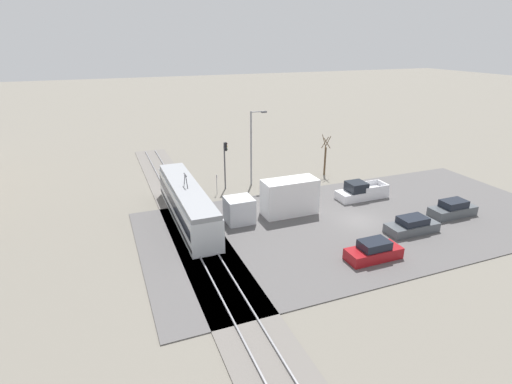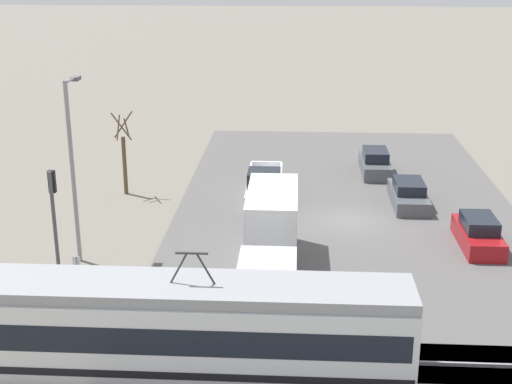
{
  "view_description": "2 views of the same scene",
  "coord_description": "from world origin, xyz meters",
  "px_view_note": "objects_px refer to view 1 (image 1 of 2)",
  "views": [
    {
      "loc": [
        -28.11,
        21.61,
        16.15
      ],
      "look_at": [
        4.8,
        8.55,
        2.48
      ],
      "focal_mm": 28.0,
      "sensor_mm": 36.0,
      "label": 1
    },
    {
      "loc": [
        2.91,
        36.52,
        14.06
      ],
      "look_at": [
        4.74,
        5.11,
        3.38
      ],
      "focal_mm": 50.0,
      "sensor_mm": 36.0,
      "label": 2
    }
  ],
  "objects_px": {
    "street_lamp_near_crossing": "(253,144)",
    "no_parking_sign": "(217,182)",
    "light_rail_tram": "(187,203)",
    "sedan_car_0": "(412,226)",
    "box_truck": "(278,200)",
    "pickup_truck": "(361,192)",
    "street_tree": "(325,157)",
    "sedan_car_2": "(374,251)",
    "sedan_car_1": "(453,209)",
    "traffic_light_pole": "(225,159)"
  },
  "relations": [
    {
      "from": "sedan_car_0",
      "to": "sedan_car_1",
      "type": "bearing_deg",
      "value": 102.18
    },
    {
      "from": "box_truck",
      "to": "street_tree",
      "type": "bearing_deg",
      "value": -49.17
    },
    {
      "from": "light_rail_tram",
      "to": "sedan_car_0",
      "type": "bearing_deg",
      "value": -119.16
    },
    {
      "from": "light_rail_tram",
      "to": "street_lamp_near_crossing",
      "type": "bearing_deg",
      "value": -53.59
    },
    {
      "from": "traffic_light_pole",
      "to": "street_lamp_near_crossing",
      "type": "height_order",
      "value": "street_lamp_near_crossing"
    },
    {
      "from": "sedan_car_0",
      "to": "street_tree",
      "type": "xyz_separation_m",
      "value": [
        16.85,
        -1.12,
        1.65
      ]
    },
    {
      "from": "street_lamp_near_crossing",
      "to": "pickup_truck",
      "type": "bearing_deg",
      "value": -132.43
    },
    {
      "from": "sedan_car_1",
      "to": "street_lamp_near_crossing",
      "type": "height_order",
      "value": "street_lamp_near_crossing"
    },
    {
      "from": "sedan_car_1",
      "to": "traffic_light_pole",
      "type": "bearing_deg",
      "value": -130.38
    },
    {
      "from": "sedan_car_0",
      "to": "street_tree",
      "type": "height_order",
      "value": "street_tree"
    },
    {
      "from": "light_rail_tram",
      "to": "box_truck",
      "type": "distance_m",
      "value": 8.59
    },
    {
      "from": "sedan_car_2",
      "to": "street_tree",
      "type": "relative_size",
      "value": 0.87
    },
    {
      "from": "pickup_truck",
      "to": "sedan_car_0",
      "type": "bearing_deg",
      "value": 176.0
    },
    {
      "from": "pickup_truck",
      "to": "street_lamp_near_crossing",
      "type": "height_order",
      "value": "street_lamp_near_crossing"
    },
    {
      "from": "sedan_car_2",
      "to": "no_parking_sign",
      "type": "distance_m",
      "value": 19.44
    },
    {
      "from": "traffic_light_pole",
      "to": "street_tree",
      "type": "bearing_deg",
      "value": -89.22
    },
    {
      "from": "box_truck",
      "to": "sedan_car_2",
      "type": "distance_m",
      "value": 10.82
    },
    {
      "from": "sedan_car_0",
      "to": "no_parking_sign",
      "type": "bearing_deg",
      "value": -139.08
    },
    {
      "from": "light_rail_tram",
      "to": "no_parking_sign",
      "type": "relative_size",
      "value": 6.61
    },
    {
      "from": "sedan_car_0",
      "to": "light_rail_tram",
      "type": "bearing_deg",
      "value": -119.16
    },
    {
      "from": "light_rail_tram",
      "to": "sedan_car_0",
      "type": "height_order",
      "value": "light_rail_tram"
    },
    {
      "from": "street_tree",
      "to": "street_lamp_near_crossing",
      "type": "height_order",
      "value": "street_lamp_near_crossing"
    },
    {
      "from": "pickup_truck",
      "to": "sedan_car_0",
      "type": "height_order",
      "value": "pickup_truck"
    },
    {
      "from": "traffic_light_pole",
      "to": "street_tree",
      "type": "xyz_separation_m",
      "value": [
        0.18,
        -13.06,
        -1.19
      ]
    },
    {
      "from": "light_rail_tram",
      "to": "sedan_car_1",
      "type": "distance_m",
      "value": 25.49
    },
    {
      "from": "box_truck",
      "to": "sedan_car_1",
      "type": "relative_size",
      "value": 1.95
    },
    {
      "from": "sedan_car_0",
      "to": "box_truck",
      "type": "bearing_deg",
      "value": -128.46
    },
    {
      "from": "light_rail_tram",
      "to": "box_truck",
      "type": "xyz_separation_m",
      "value": [
        -2.35,
        -8.27,
        -0.01
      ]
    },
    {
      "from": "sedan_car_0",
      "to": "sedan_car_2",
      "type": "bearing_deg",
      "value": -66.96
    },
    {
      "from": "light_rail_tram",
      "to": "sedan_car_2",
      "type": "xyz_separation_m",
      "value": [
        -12.53,
        -11.8,
        -0.98
      ]
    },
    {
      "from": "traffic_light_pole",
      "to": "street_lamp_near_crossing",
      "type": "relative_size",
      "value": 0.63
    },
    {
      "from": "box_truck",
      "to": "pickup_truck",
      "type": "xyz_separation_m",
      "value": [
        0.78,
        -10.16,
        -0.89
      ]
    },
    {
      "from": "box_truck",
      "to": "street_tree",
      "type": "height_order",
      "value": "street_tree"
    },
    {
      "from": "sedan_car_2",
      "to": "no_parking_sign",
      "type": "relative_size",
      "value": 1.94
    },
    {
      "from": "box_truck",
      "to": "no_parking_sign",
      "type": "distance_m",
      "value": 8.69
    },
    {
      "from": "no_parking_sign",
      "to": "traffic_light_pole",
      "type": "bearing_deg",
      "value": -48.73
    },
    {
      "from": "sedan_car_0",
      "to": "sedan_car_2",
      "type": "distance_m",
      "value": 6.57
    },
    {
      "from": "traffic_light_pole",
      "to": "street_tree",
      "type": "distance_m",
      "value": 13.12
    },
    {
      "from": "box_truck",
      "to": "sedan_car_2",
      "type": "height_order",
      "value": "box_truck"
    },
    {
      "from": "no_parking_sign",
      "to": "street_tree",
      "type": "bearing_deg",
      "value": -84.36
    },
    {
      "from": "sedan_car_1",
      "to": "street_lamp_near_crossing",
      "type": "relative_size",
      "value": 0.54
    },
    {
      "from": "light_rail_tram",
      "to": "traffic_light_pole",
      "type": "xyz_separation_m",
      "value": [
        6.72,
        -5.91,
        1.81
      ]
    },
    {
      "from": "street_lamp_near_crossing",
      "to": "box_truck",
      "type": "bearing_deg",
      "value": 173.89
    },
    {
      "from": "street_lamp_near_crossing",
      "to": "sedan_car_0",
      "type": "bearing_deg",
      "value": -152.87
    },
    {
      "from": "street_tree",
      "to": "no_parking_sign",
      "type": "relative_size",
      "value": 2.24
    },
    {
      "from": "box_truck",
      "to": "traffic_light_pole",
      "type": "distance_m",
      "value": 9.54
    },
    {
      "from": "pickup_truck",
      "to": "no_parking_sign",
      "type": "xyz_separation_m",
      "value": [
        7.04,
        13.95,
        0.59
      ]
    },
    {
      "from": "street_lamp_near_crossing",
      "to": "no_parking_sign",
      "type": "height_order",
      "value": "street_lamp_near_crossing"
    },
    {
      "from": "sedan_car_2",
      "to": "street_lamp_near_crossing",
      "type": "xyz_separation_m",
      "value": [
        19.35,
        2.55,
        4.24
      ]
    },
    {
      "from": "pickup_truck",
      "to": "no_parking_sign",
      "type": "height_order",
      "value": "no_parking_sign"
    }
  ]
}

